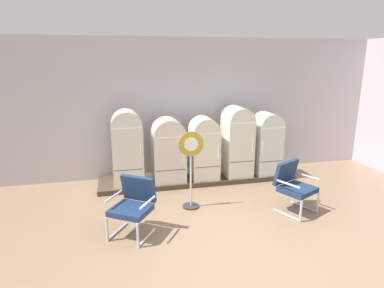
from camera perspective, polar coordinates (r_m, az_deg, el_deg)
name	(u,v)px	position (r m, az deg, el deg)	size (l,w,h in m)	color
ground	(248,254)	(5.19, 9.65, -18.21)	(12.00, 10.00, 0.05)	#886B53
back_wall	(192,107)	(7.94, 0.04, 6.45)	(11.76, 0.12, 3.24)	silver
display_plinth	(198,178)	(7.73, 1.11, -5.88)	(4.53, 0.95, 0.11)	#453529
refrigerator_0	(127,146)	(7.11, -11.14, -0.28)	(0.64, 0.62, 1.62)	silver
refrigerator_1	(168,148)	(7.24, -4.10, -0.78)	(0.70, 0.65, 1.41)	silver
refrigerator_2	(204,146)	(7.38, 2.11, -0.40)	(0.61, 0.62, 1.40)	silver
refrigerator_3	(237,139)	(7.64, 7.83, 0.85)	(0.61, 0.72, 1.60)	silver
refrigerator_4	(267,141)	(7.90, 12.84, 0.44)	(0.59, 0.62, 1.44)	silver
armchair_left	(133,203)	(5.42, -10.13, -10.07)	(0.84, 0.86, 0.94)	silver
armchair_right	(294,184)	(6.38, 17.18, -6.65)	(0.81, 0.83, 0.94)	silver
sign_stand	(191,171)	(6.15, -0.19, -4.62)	(0.47, 0.32, 1.49)	#2D2D30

